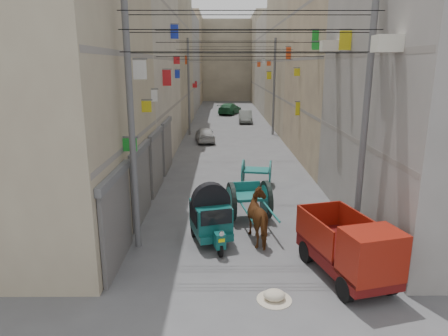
{
  "coord_description": "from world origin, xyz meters",
  "views": [
    {
      "loc": [
        -0.81,
        -6.22,
        5.84
      ],
      "look_at": [
        -0.74,
        6.5,
        2.55
      ],
      "focal_mm": 32.0,
      "sensor_mm": 36.0,
      "label": 1
    }
  ],
  "objects_px": {
    "feed_sack": "(274,295)",
    "distant_car_white": "(205,135)",
    "mini_truck": "(353,254)",
    "auto_rickshaw": "(211,216)",
    "horse": "(262,217)",
    "tonga_cart": "(249,200)",
    "second_cart": "(257,172)",
    "distant_car_grey": "(245,117)",
    "distant_car_green": "(230,109)"
  },
  "relations": [
    {
      "from": "feed_sack",
      "to": "distant_car_white",
      "type": "xyz_separation_m",
      "value": [
        -2.65,
        21.72,
        0.44
      ]
    },
    {
      "from": "feed_sack",
      "to": "mini_truck",
      "type": "bearing_deg",
      "value": 19.8
    },
    {
      "from": "auto_rickshaw",
      "to": "distant_car_white",
      "type": "distance_m",
      "value": 18.25
    },
    {
      "from": "mini_truck",
      "to": "horse",
      "type": "xyz_separation_m",
      "value": [
        -2.21,
        2.78,
        -0.05
      ]
    },
    {
      "from": "auto_rickshaw",
      "to": "tonga_cart",
      "type": "bearing_deg",
      "value": 39.92
    },
    {
      "from": "horse",
      "to": "second_cart",
      "type": "bearing_deg",
      "value": -105.95
    },
    {
      "from": "tonga_cart",
      "to": "mini_truck",
      "type": "relative_size",
      "value": 0.97
    },
    {
      "from": "feed_sack",
      "to": "horse",
      "type": "relative_size",
      "value": 0.28
    },
    {
      "from": "auto_rickshaw",
      "to": "mini_truck",
      "type": "xyz_separation_m",
      "value": [
        3.93,
        -2.7,
        -0.04
      ]
    },
    {
      "from": "tonga_cart",
      "to": "mini_truck",
      "type": "distance_m",
      "value": 5.41
    },
    {
      "from": "mini_truck",
      "to": "distant_car_grey",
      "type": "distance_m",
      "value": 31.82
    },
    {
      "from": "tonga_cart",
      "to": "second_cart",
      "type": "xyz_separation_m",
      "value": [
        0.69,
        4.61,
        -0.11
      ]
    },
    {
      "from": "auto_rickshaw",
      "to": "mini_truck",
      "type": "relative_size",
      "value": 0.65
    },
    {
      "from": "distant_car_white",
      "to": "distant_car_green",
      "type": "distance_m",
      "value": 18.43
    },
    {
      "from": "distant_car_grey",
      "to": "distant_car_green",
      "type": "relative_size",
      "value": 0.83
    },
    {
      "from": "auto_rickshaw",
      "to": "mini_truck",
      "type": "bearing_deg",
      "value": -50.3
    },
    {
      "from": "distant_car_grey",
      "to": "horse",
      "type": "bearing_deg",
      "value": -91.01
    },
    {
      "from": "tonga_cart",
      "to": "horse",
      "type": "bearing_deg",
      "value": -91.02
    },
    {
      "from": "horse",
      "to": "distant_car_white",
      "type": "distance_m",
      "value": 18.34
    },
    {
      "from": "distant_car_white",
      "to": "feed_sack",
      "type": "bearing_deg",
      "value": 89.13
    },
    {
      "from": "mini_truck",
      "to": "feed_sack",
      "type": "height_order",
      "value": "mini_truck"
    },
    {
      "from": "mini_truck",
      "to": "horse",
      "type": "distance_m",
      "value": 3.55
    },
    {
      "from": "horse",
      "to": "auto_rickshaw",
      "type": "bearing_deg",
      "value": -10.26
    },
    {
      "from": "distant_car_white",
      "to": "horse",
      "type": "bearing_deg",
      "value": 90.52
    },
    {
      "from": "mini_truck",
      "to": "feed_sack",
      "type": "relative_size",
      "value": 6.34
    },
    {
      "from": "horse",
      "to": "distant_car_green",
      "type": "height_order",
      "value": "horse"
    },
    {
      "from": "feed_sack",
      "to": "distant_car_white",
      "type": "height_order",
      "value": "distant_car_white"
    },
    {
      "from": "tonga_cart",
      "to": "second_cart",
      "type": "height_order",
      "value": "tonga_cart"
    },
    {
      "from": "mini_truck",
      "to": "distant_car_white",
      "type": "xyz_separation_m",
      "value": [
        -4.87,
        20.92,
        -0.32
      ]
    },
    {
      "from": "auto_rickshaw",
      "to": "distant_car_green",
      "type": "height_order",
      "value": "auto_rickshaw"
    },
    {
      "from": "horse",
      "to": "distant_car_white",
      "type": "relative_size",
      "value": 0.59
    },
    {
      "from": "feed_sack",
      "to": "distant_car_white",
      "type": "distance_m",
      "value": 21.89
    },
    {
      "from": "mini_truck",
      "to": "distant_car_green",
      "type": "bearing_deg",
      "value": 78.99
    },
    {
      "from": "feed_sack",
      "to": "tonga_cart",
      "type": "bearing_deg",
      "value": 92.98
    },
    {
      "from": "auto_rickshaw",
      "to": "distant_car_grey",
      "type": "height_order",
      "value": "auto_rickshaw"
    },
    {
      "from": "mini_truck",
      "to": "auto_rickshaw",
      "type": "bearing_deg",
      "value": 130.67
    },
    {
      "from": "tonga_cart",
      "to": "second_cart",
      "type": "bearing_deg",
      "value": 71.91
    },
    {
      "from": "feed_sack",
      "to": "distant_car_grey",
      "type": "xyz_separation_m",
      "value": [
        1.11,
        32.6,
        0.49
      ]
    },
    {
      "from": "feed_sack",
      "to": "distant_car_white",
      "type": "relative_size",
      "value": 0.17
    },
    {
      "from": "tonga_cart",
      "to": "distant_car_white",
      "type": "distance_m",
      "value": 16.31
    },
    {
      "from": "tonga_cart",
      "to": "distant_car_grey",
      "type": "xyz_separation_m",
      "value": [
        1.4,
        27.01,
        -0.15
      ]
    },
    {
      "from": "auto_rickshaw",
      "to": "distant_car_grey",
      "type": "relative_size",
      "value": 0.61
    },
    {
      "from": "feed_sack",
      "to": "distant_car_green",
      "type": "height_order",
      "value": "distant_car_green"
    },
    {
      "from": "feed_sack",
      "to": "distant_car_white",
      "type": "bearing_deg",
      "value": 96.94
    },
    {
      "from": "mini_truck",
      "to": "distant_car_green",
      "type": "distance_m",
      "value": 39.3
    },
    {
      "from": "distant_car_green",
      "to": "distant_car_white",
      "type": "bearing_deg",
      "value": 102.24
    },
    {
      "from": "tonga_cart",
      "to": "feed_sack",
      "type": "relative_size",
      "value": 6.16
    },
    {
      "from": "second_cart",
      "to": "feed_sack",
      "type": "xyz_separation_m",
      "value": [
        -0.4,
        -10.2,
        -0.53
      ]
    },
    {
      "from": "tonga_cart",
      "to": "distant_car_white",
      "type": "bearing_deg",
      "value": 88.7
    },
    {
      "from": "distant_car_grey",
      "to": "distant_car_green",
      "type": "bearing_deg",
      "value": 102.58
    }
  ]
}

